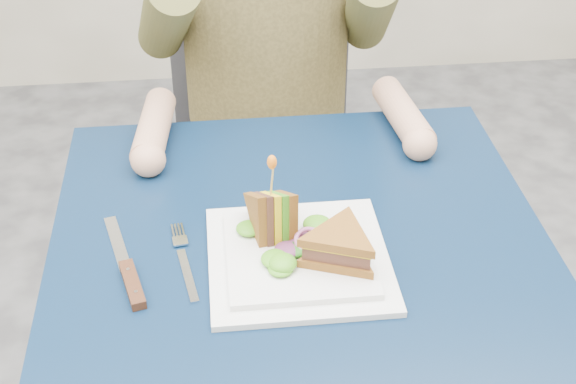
{
  "coord_description": "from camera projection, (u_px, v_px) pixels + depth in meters",
  "views": [
    {
      "loc": [
        -0.12,
        -0.93,
        1.48
      ],
      "look_at": [
        -0.02,
        0.0,
        0.82
      ],
      "focal_mm": 50.0,
      "sensor_mm": 36.0,
      "label": 1
    }
  ],
  "objects": [
    {
      "name": "toothpick",
      "position": [
        272.0,
        179.0,
        1.13
      ],
      "size": [
        0.01,
        0.01,
        0.06
      ],
      "primitive_type": "cylinder",
      "rotation": [
        0.14,
        0.07,
        0.0
      ],
      "color": "tan",
      "rests_on": "sandwich_upright"
    },
    {
      "name": "onion_ring",
      "position": [
        309.0,
        240.0,
        1.15
      ],
      "size": [
        0.04,
        0.04,
        0.02
      ],
      "primitive_type": "torus",
      "rotation": [
        0.44,
        0.0,
        0.0
      ],
      "color": "#9E4C7A",
      "rests_on": "plate"
    },
    {
      "name": "knife",
      "position": [
        129.0,
        276.0,
        1.13
      ],
      "size": [
        0.07,
        0.22,
        0.02
      ],
      "color": "silver",
      "rests_on": "table"
    },
    {
      "name": "toothpick_frill",
      "position": [
        272.0,
        162.0,
        1.11
      ],
      "size": [
        0.01,
        0.01,
        0.02
      ],
      "primitive_type": "ellipsoid",
      "color": "orange",
      "rests_on": "sandwich_upright"
    },
    {
      "name": "lettuce_spill",
      "position": [
        301.0,
        241.0,
        1.15
      ],
      "size": [
        0.15,
        0.13,
        0.02
      ],
      "primitive_type": null,
      "color": "#337A14",
      "rests_on": "plate"
    },
    {
      "name": "sandwich_upright",
      "position": [
        273.0,
        215.0,
        1.17
      ],
      "size": [
        0.08,
        0.13,
        0.13
      ],
      "color": "brown",
      "rests_on": "plate"
    },
    {
      "name": "fork",
      "position": [
        185.0,
        263.0,
        1.16
      ],
      "size": [
        0.04,
        0.18,
        0.01
      ],
      "color": "silver",
      "rests_on": "table"
    },
    {
      "name": "table",
      "position": [
        300.0,
        281.0,
        1.25
      ],
      "size": [
        0.75,
        0.75,
        0.73
      ],
      "color": "black",
      "rests_on": "ground"
    },
    {
      "name": "sandwich_flat",
      "position": [
        340.0,
        246.0,
        1.12
      ],
      "size": [
        0.16,
        0.16,
        0.05
      ],
      "color": "brown",
      "rests_on": "plate"
    },
    {
      "name": "chair",
      "position": [
        264.0,
        119.0,
        1.88
      ],
      "size": [
        0.42,
        0.4,
        0.93
      ],
      "color": "#47474C",
      "rests_on": "ground"
    },
    {
      "name": "plate",
      "position": [
        299.0,
        257.0,
        1.16
      ],
      "size": [
        0.26,
        0.26,
        0.02
      ],
      "color": "white",
      "rests_on": "table"
    }
  ]
}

